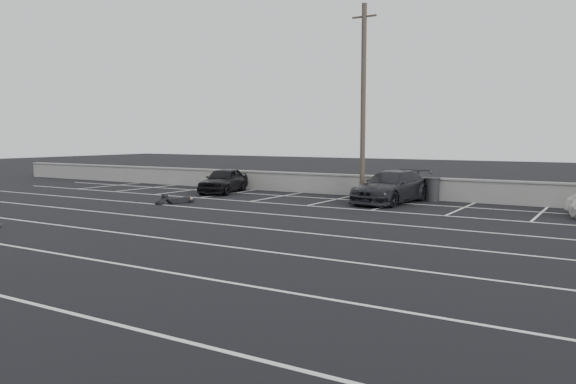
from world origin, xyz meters
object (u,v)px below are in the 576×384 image
Objects in this scene: trash_bin at (432,189)px; person at (181,198)px; car_right at (391,187)px; utility_pole at (363,101)px; car_left at (224,180)px.

person is (-9.50, -6.56, -0.32)m from trash_bin.
utility_pole is at bearing 154.82° from car_right.
car_right is 9.51m from person.
trash_bin is 0.43× the size of person.
trash_bin is (1.38, 1.63, -0.17)m from car_right.
person is at bearing -141.91° from car_right.
car_right is at bearing -12.13° from car_left.
car_left is 9.23m from car_right.
car_left is 8.44m from utility_pole.
car_left is 0.42× the size of utility_pole.
car_right is 4.60m from utility_pole.
car_left is 1.57× the size of person.
utility_pole reaches higher than car_right.
utility_pole is 5.34m from trash_bin.
car_left is at bearing -169.25° from trash_bin.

